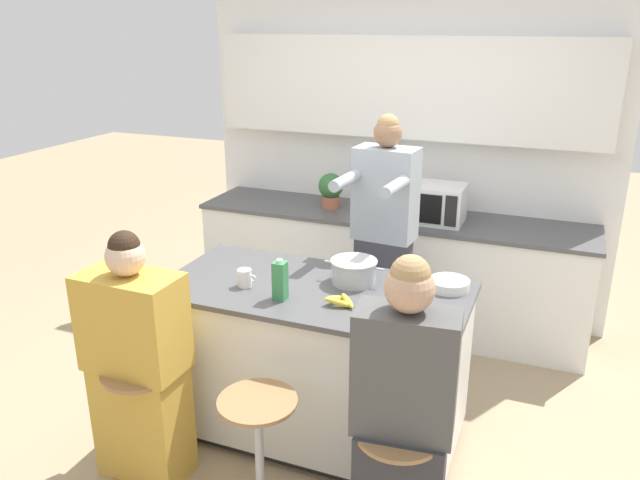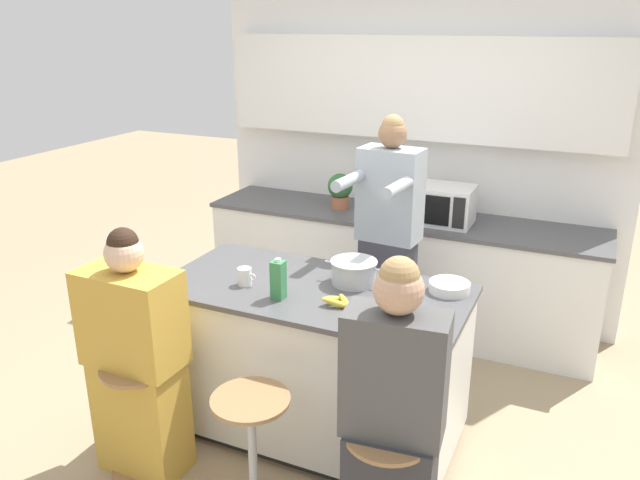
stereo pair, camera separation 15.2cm
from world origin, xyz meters
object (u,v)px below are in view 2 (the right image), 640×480
Objects in this scene: person_cooking at (387,254)px; coffee_cup_near at (245,276)px; kitchen_island at (314,361)px; coffee_cup_far at (405,306)px; bar_stool_center at (252,449)px; person_wrapped_blanket at (136,363)px; microwave at (441,204)px; fruit_bowl at (449,287)px; potted_plant at (340,189)px; juice_carton at (278,280)px; bar_stool_leftmost at (142,414)px; cooking_pot at (354,272)px; banana_bunch at (337,301)px; person_seated_near at (392,427)px.

person_cooking is 16.22× the size of coffee_cup_near.
coffee_cup_far reaches higher than kitchen_island.
coffee_cup_far is at bearing 47.49° from bar_stool_center.
microwave is at bearing 65.64° from person_wrapped_blanket.
fruit_bowl is 1.76m from potted_plant.
person_wrapped_blanket is 12.54× the size of coffee_cup_near.
microwave is 0.82m from potted_plant.
person_wrapped_blanket is 6.15× the size of juice_carton.
microwave is at bearing 77.98° from kitchen_island.
person_wrapped_blanket is 6.22× the size of fruit_bowl.
kitchen_island is 0.88m from fruit_bowl.
bar_stool_leftmost is 2.92× the size of fruit_bowl.
microwave reaches higher than bar_stool_leftmost.
coffee_cup_far is (-0.14, -0.36, 0.02)m from fruit_bowl.
coffee_cup_far is (1.22, 0.59, 0.61)m from bar_stool_leftmost.
coffee_cup_far is (0.55, 0.60, 0.61)m from bar_stool_center.
person_wrapped_blanket is 1.24m from cooking_pot.
bar_stool_center is 1.56m from person_cooking.
juice_carton reaches higher than bar_stool_center.
banana_bunch is (-0.34, -0.05, -0.02)m from coffee_cup_far.
fruit_bowl is 0.63m from banana_bunch.
kitchen_island reaches higher than bar_stool_center.
kitchen_island is at bearing -139.71° from cooking_pot.
coffee_cup_near is at bearing 146.48° from person_seated_near.
coffee_cup_far is at bearing -57.71° from potted_plant.
person_cooking is (0.84, 1.45, 0.53)m from bar_stool_leftmost.
person_cooking reaches higher than fruit_bowl.
coffee_cup_far is at bearing -81.88° from microwave.
kitchen_island is 0.97m from person_seated_near.
cooking_pot is 0.45m from juice_carton.
microwave reaches higher than juice_carton.
kitchen_island is 1.73m from potted_plant.
juice_carton is (-0.28, -0.96, 0.15)m from person_cooking.
cooking_pot reaches higher than fruit_bowl.
person_cooking is at bearing 135.82° from fruit_bowl.
person_cooking is 3.83× the size of microwave.
bar_stool_center is at bearing -90.00° from kitchen_island.
kitchen_island is at bearing 143.00° from banana_bunch.
coffee_cup_far is 0.38× the size of potted_plant.
kitchen_island is 16.09× the size of coffee_cup_far.
microwave is at bearing 65.72° from bar_stool_leftmost.
kitchen_island is 15.36× the size of coffee_cup_near.
microwave is (-0.37, 1.25, 0.09)m from fruit_bowl.
coffee_cup_far is 0.67m from juice_carton.
juice_carton is at bearing 41.48° from bar_stool_leftmost.
bar_stool_leftmost is 0.29m from person_wrapped_blanket.
coffee_cup_near is 1.05× the size of coffee_cup_far.
coffee_cup_far is 0.35m from banana_bunch.
coffee_cup_near is at bearing -85.49° from potted_plant.
bar_stool_center is 1.39× the size of microwave.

